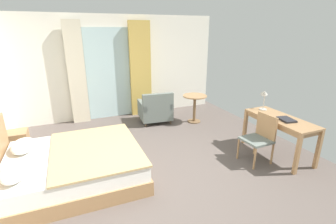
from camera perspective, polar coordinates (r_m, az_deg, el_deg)
The scene contains 13 objects.
ground at distance 4.16m, azimuth -0.17°, elevation -15.32°, with size 5.85×7.27×0.10m, color #564C47.
wall_back at distance 6.76m, azimuth -11.52°, elevation 10.22°, with size 5.45×0.12×2.66m, color white.
balcony_glass_door at distance 6.66m, azimuth -13.46°, elevation 8.57°, with size 1.19×0.02×2.34m, color silver.
curtain_panel_left at distance 6.46m, azimuth -20.53°, elevation 8.39°, with size 0.42×0.10×2.51m, color beige.
curtain_panel_right at distance 6.73m, azimuth -6.45°, elevation 9.80°, with size 0.57×0.10×2.51m, color tan.
bed at distance 4.19m, azimuth -21.85°, elevation -11.52°, with size 2.09×1.77×0.99m.
nightstand at distance 5.47m, azimuth -32.01°, elevation -6.27°, with size 0.46×0.40×0.47m.
writing_desk at distance 4.97m, azimuth 24.72°, elevation -2.24°, with size 0.56×1.36×0.75m.
desk_chair at distance 4.66m, azimuth 20.70°, elevation -5.24°, with size 0.47×0.47×0.87m.
desk_lamp at distance 5.32m, azimuth 21.51°, elevation 3.58°, with size 0.24×0.26×0.40m.
closed_book at distance 4.83m, azimuth 25.94°, elevation -1.60°, with size 0.22×0.30×0.03m, color #232328.
armchair_by_window at distance 6.26m, azimuth -2.93°, elevation 0.49°, with size 0.83×0.82×0.82m.
round_cafe_table at distance 6.25m, azimuth 6.24°, elevation 2.19°, with size 0.60×0.60×0.71m.
Camera 1 is at (-1.34, -3.18, 2.28)m, focal length 26.11 mm.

